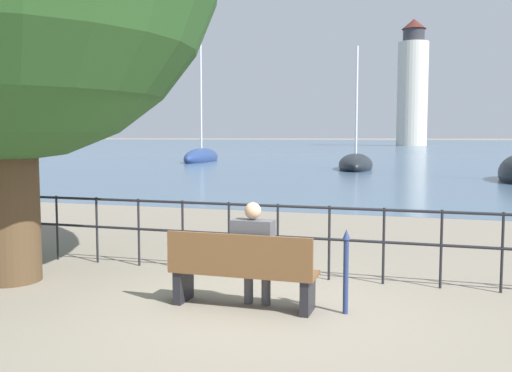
% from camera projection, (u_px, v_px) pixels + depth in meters
% --- Properties ---
extents(ground_plane, '(1000.00, 1000.00, 0.00)m').
position_uv_depth(ground_plane, '(244.00, 307.00, 6.76)').
color(ground_plane, gray).
extents(harbor_water, '(600.00, 300.00, 0.01)m').
position_uv_depth(harbor_water, '(425.00, 143.00, 157.38)').
color(harbor_water, '#47607A').
rests_on(harbor_water, ground_plane).
extents(park_bench, '(1.75, 0.45, 0.90)m').
position_uv_depth(park_bench, '(242.00, 272.00, 6.66)').
color(park_bench, brown).
rests_on(park_bench, ground_plane).
extents(seated_person_left, '(0.49, 0.35, 1.25)m').
position_uv_depth(seated_person_left, '(254.00, 250.00, 6.67)').
color(seated_person_left, '#4C4C51').
rests_on(seated_person_left, ground_plane).
extents(promenade_railing, '(10.48, 0.04, 1.05)m').
position_uv_depth(promenade_railing, '(278.00, 228.00, 8.17)').
color(promenade_railing, black).
rests_on(promenade_railing, ground_plane).
extents(closed_umbrella, '(0.09, 0.09, 0.97)m').
position_uv_depth(closed_umbrella, '(346.00, 267.00, 6.44)').
color(closed_umbrella, navy).
rests_on(closed_umbrella, ground_plane).
extents(sailboat_0, '(2.07, 6.71, 11.47)m').
position_uv_depth(sailboat_0, '(202.00, 157.00, 44.78)').
color(sailboat_0, navy).
rests_on(sailboat_0, ground_plane).
extents(sailboat_4, '(2.69, 6.58, 7.83)m').
position_uv_depth(sailboat_4, '(356.00, 164.00, 34.83)').
color(sailboat_4, black).
rests_on(sailboat_4, ground_plane).
extents(harbor_lighthouse, '(6.21, 6.21, 25.98)m').
position_uv_depth(harbor_lighthouse, '(413.00, 87.00, 117.90)').
color(harbor_lighthouse, beige).
rests_on(harbor_lighthouse, ground_plane).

